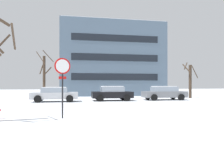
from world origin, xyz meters
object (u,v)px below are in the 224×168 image
object	(u,v)px
parked_car_gray	(164,93)
parked_car_black	(112,93)
stop_sign	(62,76)
parked_car_silver	(55,94)

from	to	relation	value
parked_car_gray	parked_car_black	bearing A→B (deg)	-179.95
parked_car_black	stop_sign	bearing A→B (deg)	-112.40
parked_car_gray	parked_car_silver	bearing A→B (deg)	-177.98
stop_sign	parked_car_gray	distance (m)	14.90
stop_sign	parked_car_gray	bearing A→B (deg)	47.93
parked_car_silver	parked_car_black	distance (m)	5.42
parked_car_silver	parked_car_black	bearing A→B (deg)	3.99
parked_car_silver	parked_car_gray	world-z (taller)	parked_car_gray
stop_sign	parked_car_black	xyz separation A→B (m)	(4.54, 11.01, -1.26)
stop_sign	parked_car_silver	world-z (taller)	stop_sign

